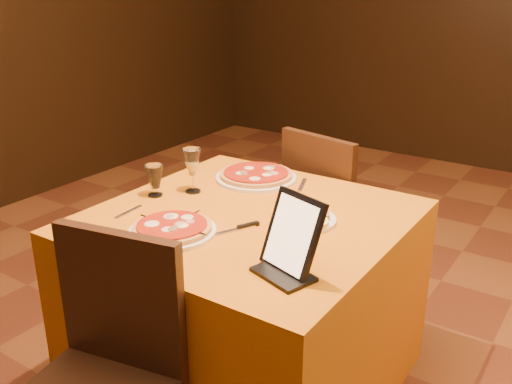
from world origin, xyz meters
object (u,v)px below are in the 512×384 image
Objects in this scene: pizza_far at (256,176)px; water_glass at (154,181)px; main_table at (248,302)px; pizza_near at (172,229)px; wine_glass at (192,170)px; tablet at (293,234)px; chair_main_far at (340,216)px.

pizza_far is 2.74× the size of water_glass.
main_table is 0.56m from pizza_far.
pizza_near is 1.62× the size of wine_glass.
water_glass is at bearing -120.22° from pizza_far.
wine_glass reaches higher than water_glass.
main_table is 0.50m from pizza_near.
tablet reaches higher than water_glass.
wine_glass is (-0.33, -0.74, 0.39)m from chair_main_far.
chair_main_far reaches higher than main_table.
pizza_near is at bearing -161.48° from tablet.
pizza_near is at bearing -60.49° from wine_glass.
tablet is at bearing 0.85° from pizza_near.
wine_glass is (-0.13, -0.28, 0.08)m from pizza_far.
tablet is (0.35, -0.27, 0.49)m from main_table.
tablet reaches higher than wine_glass.
main_table is at bearing 102.30° from chair_main_far.
pizza_near is 0.49m from tablet.
wine_glass is (-0.20, 0.35, 0.08)m from pizza_near.
water_glass is 0.81m from tablet.
water_glass is at bearing -173.98° from main_table.
pizza_far is 0.83m from tablet.
main_table is at bearing 6.02° from water_glass.
tablet is (0.48, 0.01, 0.10)m from pizza_near.
main_table is 0.81m from chair_main_far.
water_glass reaches higher than pizza_near.
chair_main_far is 0.59m from pizza_far.
water_glass is (-0.43, -0.86, 0.36)m from chair_main_far.
water_glass is (-0.43, -0.05, 0.44)m from main_table.
pizza_far is (-0.20, 0.35, 0.39)m from main_table.
main_table is at bearing -60.50° from pizza_far.
chair_main_far is 0.90m from wine_glass.
pizza_near is 0.41m from wine_glass.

